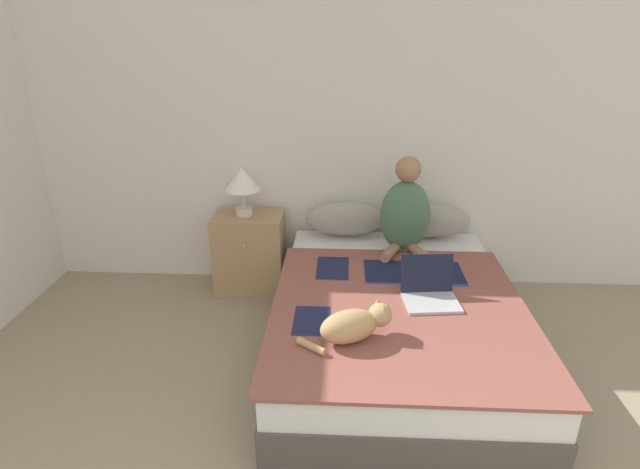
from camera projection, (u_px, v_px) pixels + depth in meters
name	position (u px, v px, depth m)	size (l,w,h in m)	color
wall_back	(324.00, 127.00, 3.78)	(5.50, 0.05, 2.55)	silver
bed	(394.00, 324.00, 3.17)	(1.49, 2.02, 0.47)	#4C4742
pillow_near	(345.00, 219.00, 3.85)	(0.61, 0.21, 0.27)	gray
pillow_far	(430.00, 220.00, 3.82)	(0.61, 0.21, 0.27)	gray
person_sitting	(405.00, 212.00, 3.53)	(0.36, 0.35, 0.69)	#476B4C
cat_tabby	(354.00, 324.00, 2.57)	(0.50, 0.30, 0.19)	tan
laptop_open	(430.00, 292.00, 2.96)	(0.35, 0.32, 0.25)	#B7B7BC
nightstand	(250.00, 253.00, 3.95)	(0.53, 0.38, 0.64)	tan
table_lamp	(242.00, 181.00, 3.72)	(0.27, 0.27, 0.37)	beige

